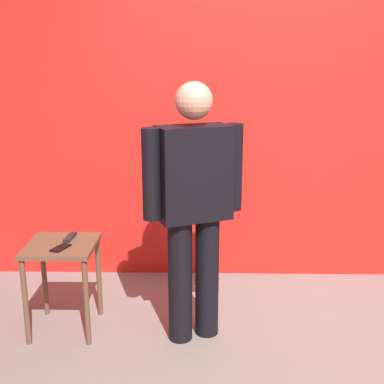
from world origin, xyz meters
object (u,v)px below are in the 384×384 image
(standing_person, at_px, (194,201))
(side_table, at_px, (62,260))
(tv_remote, at_px, (70,237))
(cell_phone, at_px, (61,248))

(standing_person, height_order, side_table, standing_person)
(tv_remote, bearing_deg, cell_phone, -90.71)
(cell_phone, height_order, tv_remote, tv_remote)
(side_table, relative_size, tv_remote, 3.71)
(cell_phone, distance_m, tv_remote, 0.19)
(side_table, bearing_deg, standing_person, -4.67)
(tv_remote, bearing_deg, side_table, -106.83)
(side_table, height_order, tv_remote, tv_remote)
(side_table, distance_m, cell_phone, 0.15)
(side_table, xyz_separation_m, tv_remote, (0.04, 0.10, 0.13))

